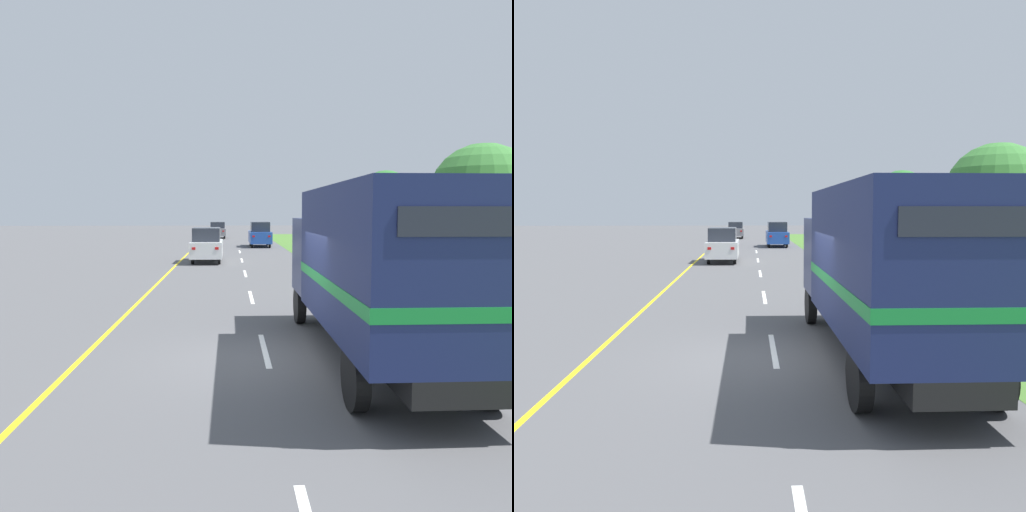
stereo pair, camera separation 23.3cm
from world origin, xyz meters
TOP-DOWN VIEW (x-y plane):
  - ground_plane at (0.00, 0.00)m, footprint 200.00×200.00m
  - grass_shoulder at (13.70, 20.82)m, footprint 20.00×71.01m
  - edge_line_yellow at (-3.70, 20.82)m, footprint 0.12×71.01m
  - centre_dash_near at (0.00, 0.69)m, footprint 0.12×2.60m
  - centre_dash_mid_a at (0.00, 7.29)m, footprint 0.12×2.60m
  - centre_dash_mid_b at (0.00, 13.89)m, footprint 0.12×2.60m
  - centre_dash_far at (0.00, 20.49)m, footprint 0.12×2.60m
  - centre_dash_farthest at (0.00, 27.09)m, footprint 0.12×2.60m
  - horse_trailer_truck at (2.12, -0.24)m, footprint 2.39×7.88m
  - lead_car_white at (-2.07, 19.57)m, footprint 1.80×4.23m
  - lead_car_blue_ahead at (1.83, 32.53)m, footprint 1.80×4.44m
  - lead_car_grey_ahead at (-2.05, 46.28)m, footprint 1.80×4.45m
  - highway_sign at (6.78, 4.61)m, footprint 2.39×0.09m
  - roadside_tree_near at (9.09, 9.37)m, footprint 3.97×3.97m
  - roadside_tree_mid at (7.72, 17.14)m, footprint 3.09×3.09m
  - delineator_post at (4.44, 1.59)m, footprint 0.08×0.08m

SIDE VIEW (x-z plane):
  - ground_plane at x=0.00m, z-range 0.00..0.00m
  - edge_line_yellow at x=-3.70m, z-range 0.00..0.01m
  - centre_dash_near at x=0.00m, z-range 0.00..0.01m
  - centre_dash_mid_a at x=0.00m, z-range 0.00..0.01m
  - centre_dash_mid_b at x=0.00m, z-range 0.00..0.01m
  - centre_dash_far at x=0.00m, z-range 0.00..0.01m
  - centre_dash_farthest at x=0.00m, z-range 0.00..0.01m
  - grass_shoulder at x=13.70m, z-range 0.00..0.01m
  - delineator_post at x=4.44m, z-range 0.03..0.98m
  - lead_car_grey_ahead at x=-2.05m, z-range 0.02..1.85m
  - lead_car_white at x=-2.07m, z-range 0.00..2.02m
  - lead_car_blue_ahead at x=1.83m, z-range -0.01..2.09m
  - horse_trailer_truck at x=2.12m, z-range 0.22..3.59m
  - highway_sign at x=6.78m, z-range 0.45..3.50m
  - roadside_tree_near at x=9.09m, z-range 0.80..6.38m
  - roadside_tree_mid at x=7.72m, z-range 1.01..6.19m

